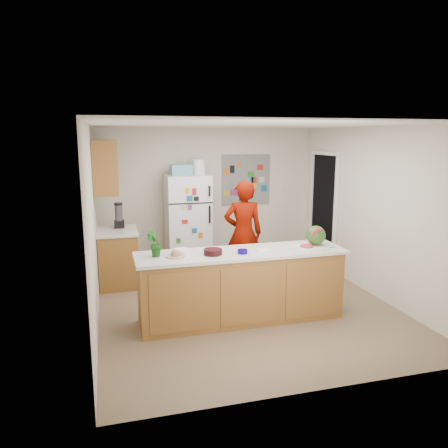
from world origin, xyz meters
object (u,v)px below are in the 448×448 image
object	(u,v)px
refrigerator	(188,223)
cherry_bowl	(213,252)
person	(243,233)
watermelon	(316,235)

from	to	relation	value
refrigerator	cherry_bowl	xyz separation A→B (m)	(-0.14, -2.43, 0.11)
person	watermelon	bearing A→B (deg)	122.67
watermelon	refrigerator	bearing A→B (deg)	118.72
refrigerator	watermelon	bearing A→B (deg)	-61.28
watermelon	person	bearing A→B (deg)	114.83
person	watermelon	xyz separation A→B (m)	(0.60, -1.29, 0.22)
watermelon	cherry_bowl	world-z (taller)	watermelon
person	cherry_bowl	xyz separation A→B (m)	(-0.83, -1.36, 0.11)
person	cherry_bowl	distance (m)	1.60
person	watermelon	distance (m)	1.44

